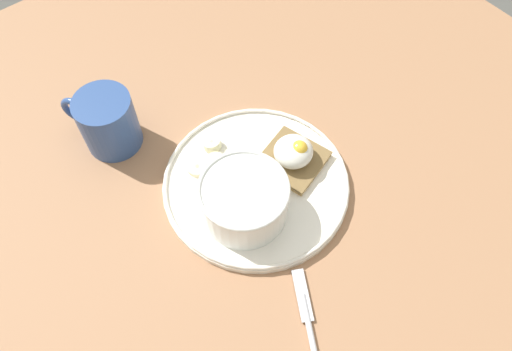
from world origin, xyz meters
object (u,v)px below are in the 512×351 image
at_px(banana_slice_front, 233,158).
at_px(banana_slice_back, 197,168).
at_px(banana_slice_left, 212,144).
at_px(banana_slice_right, 216,162).
at_px(coffee_mug, 107,121).
at_px(poached_egg, 294,151).
at_px(knife, 307,316).
at_px(toast_slice, 292,160).
at_px(oatmeal_bowl, 244,199).

relative_size(banana_slice_front, banana_slice_back, 1.06).
relative_size(banana_slice_front, banana_slice_left, 1.35).
distance_m(banana_slice_front, banana_slice_back, 0.05).
distance_m(banana_slice_left, banana_slice_right, 0.03).
height_order(banana_slice_right, coffee_mug, coffee_mug).
xyz_separation_m(poached_egg, banana_slice_front, (0.07, -0.06, -0.02)).
bearing_deg(banana_slice_front, knife, 74.42).
bearing_deg(knife, toast_slice, -126.22).
relative_size(oatmeal_bowl, banana_slice_back, 3.07).
bearing_deg(knife, coffee_mug, -82.82).
xyz_separation_m(banana_slice_back, coffee_mug, (0.07, -0.13, 0.03)).
bearing_deg(banana_slice_left, coffee_mug, -45.99).
height_order(oatmeal_bowl, poached_egg, oatmeal_bowl).
distance_m(coffee_mug, knife, 0.40).
relative_size(banana_slice_front, coffee_mug, 0.38).
relative_size(oatmeal_bowl, knife, 1.11).
xyz_separation_m(banana_slice_front, knife, (0.07, 0.24, -0.01)).
distance_m(banana_slice_front, coffee_mug, 0.19).
distance_m(poached_egg, coffee_mug, 0.28).
bearing_deg(poached_egg, oatmeal_bowl, 10.05).
bearing_deg(banana_slice_left, banana_slice_front, 103.39).
xyz_separation_m(poached_egg, banana_slice_right, (0.09, -0.07, -0.02)).
height_order(banana_slice_front, coffee_mug, coffee_mug).
bearing_deg(knife, banana_slice_front, -105.58).
height_order(banana_slice_front, banana_slice_left, banana_slice_left).
bearing_deg(banana_slice_back, banana_slice_front, 158.25).
relative_size(banana_slice_left, banana_slice_back, 0.78).
distance_m(oatmeal_bowl, coffee_mug, 0.24).
distance_m(toast_slice, knife, 0.23).
distance_m(banana_slice_back, banana_slice_right, 0.03).
relative_size(oatmeal_bowl, banana_slice_right, 3.12).
height_order(poached_egg, banana_slice_right, poached_egg).
bearing_deg(knife, banana_slice_right, -99.80).
bearing_deg(coffee_mug, banana_slice_left, 134.01).
bearing_deg(coffee_mug, oatmeal_bowl, 108.89).
bearing_deg(toast_slice, banana_slice_back, -33.72).
distance_m(banana_slice_left, coffee_mug, 0.16).
xyz_separation_m(banana_slice_left, knife, (0.06, 0.28, -0.01)).
xyz_separation_m(oatmeal_bowl, poached_egg, (-0.11, -0.02, -0.00)).
bearing_deg(banana_slice_right, banana_slice_left, -116.29).
bearing_deg(coffee_mug, knife, 97.18).
relative_size(banana_slice_back, knife, 0.36).
bearing_deg(banana_slice_front, banana_slice_back, -21.75).
bearing_deg(coffee_mug, poached_egg, 131.38).
xyz_separation_m(poached_egg, knife, (0.14, 0.18, -0.04)).
bearing_deg(banana_slice_back, banana_slice_right, 157.72).
xyz_separation_m(toast_slice, banana_slice_back, (0.12, -0.08, -0.00)).
height_order(banana_slice_back, knife, banana_slice_back).
bearing_deg(coffee_mug, banana_slice_back, 117.10).
relative_size(poached_egg, banana_slice_left, 1.84).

